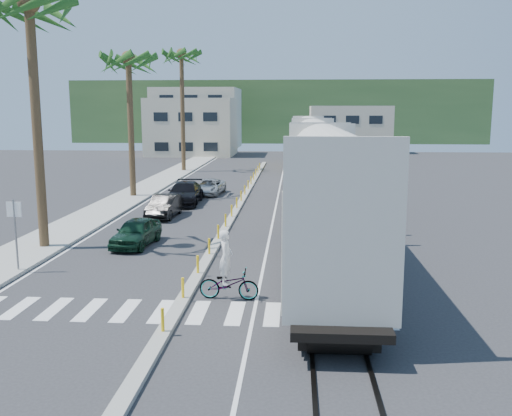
{
  "coord_description": "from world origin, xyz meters",
  "views": [
    {
      "loc": [
        3.78,
        -19.45,
        6.5
      ],
      "look_at": [
        1.99,
        6.42,
        2.0
      ],
      "focal_mm": 40.0,
      "sensor_mm": 36.0,
      "label": 1
    }
  ],
  "objects_px": {
    "street_sign": "(15,225)",
    "car_lead": "(136,232)",
    "cyclist": "(228,277)",
    "car_second": "(164,206)"
  },
  "relations": [
    {
      "from": "cyclist",
      "to": "car_second",
      "type": "bearing_deg",
      "value": 24.74
    },
    {
      "from": "street_sign",
      "to": "cyclist",
      "type": "bearing_deg",
      "value": -16.52
    },
    {
      "from": "car_lead",
      "to": "cyclist",
      "type": "relative_size",
      "value": 1.66
    },
    {
      "from": "street_sign",
      "to": "car_second",
      "type": "distance_m",
      "value": 12.75
    },
    {
      "from": "car_lead",
      "to": "cyclist",
      "type": "distance_m",
      "value": 9.23
    },
    {
      "from": "street_sign",
      "to": "car_lead",
      "type": "distance_m",
      "value": 6.15
    },
    {
      "from": "car_second",
      "to": "car_lead",
      "type": "bearing_deg",
      "value": -85.07
    },
    {
      "from": "street_sign",
      "to": "car_second",
      "type": "bearing_deg",
      "value": 75.62
    },
    {
      "from": "car_lead",
      "to": "car_second",
      "type": "distance_m",
      "value": 7.39
    },
    {
      "from": "car_lead",
      "to": "cyclist",
      "type": "xyz_separation_m",
      "value": [
        5.35,
        -7.52,
        0.12
      ]
    }
  ]
}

